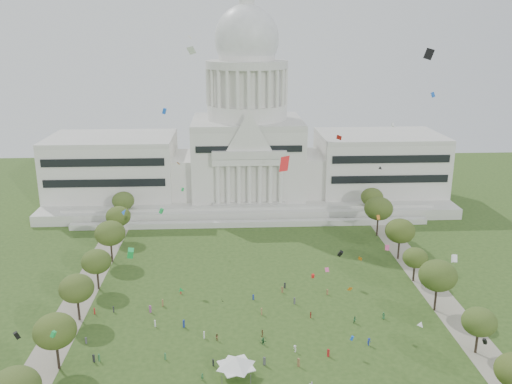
{
  "coord_description": "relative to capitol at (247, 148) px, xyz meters",
  "views": [
    {
      "loc": [
        -7.74,
        -103.8,
        68.22
      ],
      "look_at": [
        0.0,
        45.0,
        24.0
      ],
      "focal_mm": 38.0,
      "sensor_mm": 36.0,
      "label": 1
    }
  ],
  "objects": [
    {
      "name": "person_7",
      "position": [
        -13.75,
        -121.99,
        -21.51
      ],
      "size": [
        0.71,
        0.64,
        1.58
      ],
      "primitive_type": "imported",
      "rotation": [
        0.0,
        0.0,
        3.63
      ],
      "color": "#33723F",
      "rests_on": "ground"
    },
    {
      "name": "person_4",
      "position": [
        -0.51,
        -106.2,
        -21.4
      ],
      "size": [
        0.9,
        1.18,
        1.79
      ],
      "primitive_type": "imported",
      "rotation": [
        0.0,
        0.0,
        5.07
      ],
      "color": "olive",
      "rests_on": "ground"
    },
    {
      "name": "person_8",
      "position": [
        -11.02,
        -107.33,
        -21.43
      ],
      "size": [
        0.98,
        0.9,
        1.73
      ],
      "primitive_type": "imported",
      "rotation": [
        0.0,
        0.0,
        2.54
      ],
      "color": "olive",
      "rests_on": "ground"
    },
    {
      "name": "kite_swarm",
      "position": [
        5.21,
        -104.17,
        6.14
      ],
      "size": [
        86.45,
        99.52,
        64.28
      ],
      "color": "white",
      "rests_on": "ground"
    },
    {
      "name": "row_tree_l_6",
      "position": [
        -46.87,
        -24.45,
        -14.02
      ],
      "size": [
        8.19,
        8.19,
        11.64
      ],
      "color": "black",
      "rests_on": "ground"
    },
    {
      "name": "row_tree_r_3",
      "position": [
        44.4,
        -79.1,
        -15.21
      ],
      "size": [
        7.01,
        7.01,
        9.98
      ],
      "color": "black",
      "rests_on": "ground"
    },
    {
      "name": "capitol",
      "position": [
        0.0,
        0.0,
        0.0
      ],
      "size": [
        160.0,
        64.5,
        91.3
      ],
      "color": "beige",
      "rests_on": "ground"
    },
    {
      "name": "row_tree_r_4",
      "position": [
        44.76,
        -63.55,
        -13.01
      ],
      "size": [
        9.19,
        9.19,
        13.06
      ],
      "color": "black",
      "rests_on": "ground"
    },
    {
      "name": "row_tree_l_3",
      "position": [
        -44.09,
        -79.67,
        -14.09
      ],
      "size": [
        8.12,
        8.12,
        11.55
      ],
      "color": "black",
      "rests_on": "ground"
    },
    {
      "name": "row_tree_r_6",
      "position": [
        45.96,
        -25.46,
        -13.79
      ],
      "size": [
        8.42,
        8.42,
        11.97
      ],
      "color": "black",
      "rests_on": "ground"
    },
    {
      "name": "path_right",
      "position": [
        48.0,
        -83.59,
        -22.28
      ],
      "size": [
        8.0,
        160.0,
        0.04
      ],
      "primitive_type": "cube",
      "color": "gray",
      "rests_on": "ground"
    },
    {
      "name": "row_tree_r_5",
      "position": [
        43.49,
        -43.4,
        -12.37
      ],
      "size": [
        9.82,
        9.82,
        13.96
      ],
      "color": "black",
      "rests_on": "ground"
    },
    {
      "name": "row_tree_l_2",
      "position": [
        -45.04,
        -96.29,
        -13.79
      ],
      "size": [
        8.42,
        8.42,
        11.97
      ],
      "color": "black",
      "rests_on": "ground"
    },
    {
      "name": "row_tree_r_1",
      "position": [
        46.22,
        -115.34,
        -14.64
      ],
      "size": [
        7.58,
        7.58,
        10.78
      ],
      "color": "black",
      "rests_on": "ground"
    },
    {
      "name": "row_tree_r_2",
      "position": [
        44.17,
        -96.15,
        -12.64
      ],
      "size": [
        9.55,
        9.55,
        13.58
      ],
      "color": "black",
      "rests_on": "ground"
    },
    {
      "name": "person_2",
      "position": [
        22.41,
        -101.49,
        -21.35
      ],
      "size": [
        1.04,
        0.81,
        1.88
      ],
      "primitive_type": "imported",
      "rotation": [
        0.0,
        0.0,
        0.3
      ],
      "color": "#33723F",
      "rests_on": "ground"
    },
    {
      "name": "event_tent",
      "position": [
        -6.84,
        -121.49,
        -18.54
      ],
      "size": [
        11.17,
        11.17,
        4.84
      ],
      "color": "#4C4C4C",
      "rests_on": "ground"
    },
    {
      "name": "person_0",
      "position": [
        29.98,
        -99.78,
        -21.39
      ],
      "size": [
        1.04,
        1.02,
        1.81
      ],
      "primitive_type": "imported",
      "rotation": [
        0.0,
        0.0,
        5.56
      ],
      "color": "#33723F",
      "rests_on": "ground"
    },
    {
      "name": "path_left",
      "position": [
        -48.0,
        -83.59,
        -22.28
      ],
      "size": [
        8.0,
        160.0,
        0.04
      ],
      "primitive_type": "cube",
      "color": "gray",
      "rests_on": "ground"
    },
    {
      "name": "row_tree_l_5",
      "position": [
        -45.22,
        -42.58,
        -13.88
      ],
      "size": [
        8.33,
        8.33,
        11.85
      ],
      "color": "black",
      "rests_on": "ground"
    },
    {
      "name": "row_tree_l_4",
      "position": [
        -44.08,
        -61.17,
        -12.9
      ],
      "size": [
        9.29,
        9.29,
        13.21
      ],
      "color": "black",
      "rests_on": "ground"
    },
    {
      "name": "distant_crowd",
      "position": [
        -13.28,
        -101.31,
        -21.43
      ],
      "size": [
        60.83,
        37.1,
        1.93
      ],
      "color": "#4C4C51",
      "rests_on": "ground"
    },
    {
      "name": "person_5",
      "position": [
        -0.5,
        -109.6,
        -21.45
      ],
      "size": [
        1.63,
        1.4,
        1.68
      ],
      "primitive_type": "imported",
      "rotation": [
        0.0,
        0.0,
        2.53
      ],
      "color": "#33723F",
      "rests_on": "ground"
    },
    {
      "name": "person_10",
      "position": [
        12.07,
        -98.25,
        -21.47
      ],
      "size": [
        0.54,
        0.98,
        1.65
      ],
      "primitive_type": "imported",
      "rotation": [
        0.0,
        0.0,
        1.56
      ],
      "color": "#B21E1E",
      "rests_on": "ground"
    },
    {
      "name": "row_tree_l_1",
      "position": [
        -44.07,
        -116.55,
        -13.34
      ],
      "size": [
        8.86,
        8.86,
        12.59
      ],
      "color": "black",
      "rests_on": "ground"
    },
    {
      "name": "ground",
      "position": [
        0.0,
        -113.59,
        -22.3
      ],
      "size": [
        400.0,
        400.0,
        0.0
      ],
      "primitive_type": "plane",
      "color": "#2E491B",
      "rests_on": "ground"
    },
    {
      "name": "person_3",
      "position": [
        6.31,
        -113.02,
        -21.43
      ],
      "size": [
        0.91,
        1.24,
        1.73
      ],
      "primitive_type": "imported",
      "rotation": [
        0.0,
        0.0,
        5.05
      ],
      "color": "silver",
      "rests_on": "ground"
    },
    {
      "name": "person_9",
      "position": [
        23.37,
        -111.24,
        -21.36
      ],
      "size": [
        1.31,
        1.26,
        1.86
      ],
      "primitive_type": "imported",
      "rotation": [
        0.0,
        0.0,
        0.72
      ],
      "color": "navy",
      "rests_on": "ground"
    }
  ]
}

